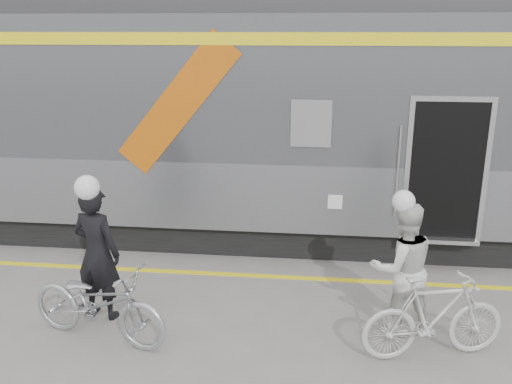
# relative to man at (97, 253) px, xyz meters

# --- Properties ---
(ground) EXTENTS (90.00, 90.00, 0.00)m
(ground) POSITION_rel_man_xyz_m (2.29, -0.77, -0.88)
(ground) COLOR slate
(ground) RESTS_ON ground
(train) EXTENTS (24.00, 3.17, 4.10)m
(train) POSITION_rel_man_xyz_m (2.43, 3.42, 1.18)
(train) COLOR black
(train) RESTS_ON ground
(safety_strip) EXTENTS (24.00, 0.12, 0.01)m
(safety_strip) POSITION_rel_man_xyz_m (2.29, 1.38, -0.87)
(safety_strip) COLOR yellow
(safety_strip) RESTS_ON ground
(man) EXTENTS (0.73, 0.57, 1.75)m
(man) POSITION_rel_man_xyz_m (0.00, 0.00, 0.00)
(man) COLOR black
(man) RESTS_ON ground
(bicycle_left) EXTENTS (1.94, 1.09, 0.97)m
(bicycle_left) POSITION_rel_man_xyz_m (0.20, -0.55, -0.39)
(bicycle_left) COLOR #A8ACB0
(bicycle_left) RESTS_ON ground
(woman) EXTENTS (0.94, 0.81, 1.66)m
(woman) POSITION_rel_man_xyz_m (3.78, 0.08, -0.05)
(woman) COLOR silver
(woman) RESTS_ON ground
(bicycle_right) EXTENTS (1.74, 0.88, 1.01)m
(bicycle_right) POSITION_rel_man_xyz_m (4.08, -0.47, -0.37)
(bicycle_right) COLOR #B8B7B3
(bicycle_right) RESTS_ON ground
(helmet_man) EXTENTS (0.30, 0.30, 0.30)m
(helmet_man) POSITION_rel_man_xyz_m (0.00, 0.00, 1.03)
(helmet_man) COLOR white
(helmet_man) RESTS_ON man
(helmet_woman) EXTENTS (0.27, 0.27, 0.27)m
(helmet_woman) POSITION_rel_man_xyz_m (3.78, 0.08, 0.92)
(helmet_woman) COLOR white
(helmet_woman) RESTS_ON woman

